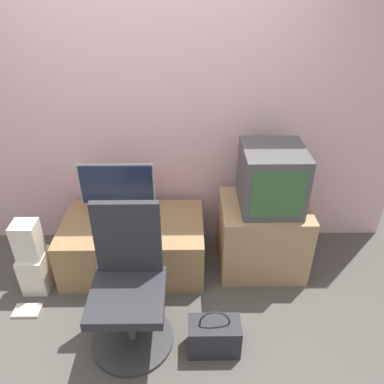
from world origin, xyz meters
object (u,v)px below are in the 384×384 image
(keyboard, at_px, (119,228))
(office_chair, at_px, (129,291))
(handbag, at_px, (214,336))
(cardboard_box_lower, at_px, (36,271))
(book, at_px, (27,311))
(main_monitor, at_px, (117,189))
(mouse, at_px, (146,227))
(crt_tv, at_px, (272,178))

(keyboard, height_order, office_chair, office_chair)
(handbag, bearing_deg, cardboard_box_lower, 156.45)
(book, bearing_deg, cardboard_box_lower, 88.37)
(book, bearing_deg, handbag, -13.36)
(main_monitor, xyz_separation_m, book, (-0.66, -0.67, -0.70))
(keyboard, xyz_separation_m, office_chair, (0.16, -0.65, -0.04))
(mouse, xyz_separation_m, book, (-0.91, -0.45, -0.47))
(mouse, height_order, book, mouse)
(main_monitor, distance_m, book, 1.17)
(crt_tv, bearing_deg, cardboard_box_lower, -172.29)
(office_chair, distance_m, cardboard_box_lower, 1.01)
(keyboard, distance_m, office_chair, 0.67)
(cardboard_box_lower, relative_size, handbag, 0.90)
(handbag, bearing_deg, mouse, 123.05)
(main_monitor, xyz_separation_m, keyboard, (0.03, -0.23, -0.24))
(main_monitor, height_order, cardboard_box_lower, main_monitor)
(crt_tv, height_order, cardboard_box_lower, crt_tv)
(keyboard, xyz_separation_m, handbag, (0.73, -0.78, -0.34))
(main_monitor, distance_m, keyboard, 0.33)
(main_monitor, distance_m, cardboard_box_lower, 0.94)
(keyboard, height_order, mouse, mouse)
(mouse, bearing_deg, cardboard_box_lower, -169.21)
(keyboard, bearing_deg, crt_tv, 4.30)
(main_monitor, relative_size, office_chair, 0.60)
(main_monitor, height_order, crt_tv, crt_tv)
(office_chair, bearing_deg, handbag, -13.53)
(mouse, height_order, cardboard_box_lower, mouse)
(office_chair, bearing_deg, mouse, 84.73)
(cardboard_box_lower, xyz_separation_m, handbag, (1.42, -0.62, -0.04))
(main_monitor, relative_size, book, 3.09)
(mouse, height_order, crt_tv, crt_tv)
(cardboard_box_lower, relative_size, book, 1.65)
(keyboard, distance_m, crt_tv, 1.29)
(cardboard_box_lower, bearing_deg, handbag, -23.55)
(crt_tv, bearing_deg, keyboard, -175.70)
(keyboard, bearing_deg, handbag, -46.85)
(mouse, relative_size, handbag, 0.16)
(office_chair, height_order, handbag, office_chair)
(handbag, bearing_deg, book, 166.64)
(crt_tv, distance_m, handbag, 1.25)
(cardboard_box_lower, height_order, handbag, handbag)
(cardboard_box_lower, bearing_deg, book, -91.63)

